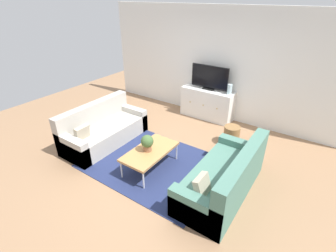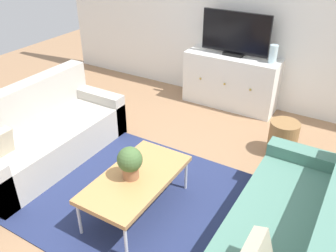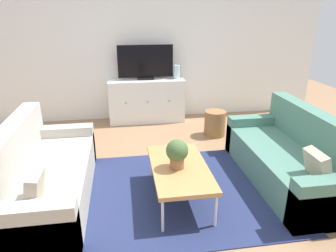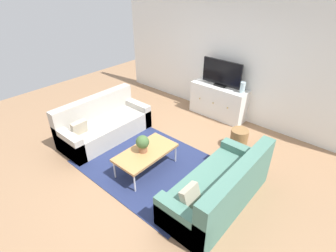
# 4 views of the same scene
# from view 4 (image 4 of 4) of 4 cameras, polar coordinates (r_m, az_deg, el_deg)

# --- Properties ---
(ground_plane) EXTENTS (10.00, 10.00, 0.00)m
(ground_plane) POSITION_cam_4_polar(r_m,az_deg,el_deg) (4.92, -2.59, -7.71)
(ground_plane) COLOR #997251
(wall_back) EXTENTS (6.40, 0.12, 2.70)m
(wall_back) POSITION_cam_4_polar(r_m,az_deg,el_deg) (6.17, 14.04, 13.98)
(wall_back) COLOR white
(wall_back) RESTS_ON ground_plane
(area_rug) EXTENTS (2.50, 1.90, 0.01)m
(area_rug) POSITION_cam_4_polar(r_m,az_deg,el_deg) (4.83, -3.82, -8.49)
(area_rug) COLOR navy
(area_rug) RESTS_ON ground_plane
(couch_left_side) EXTENTS (0.83, 1.88, 0.84)m
(couch_left_side) POSITION_cam_4_polar(r_m,az_deg,el_deg) (5.64, -14.12, 0.26)
(couch_left_side) COLOR #B2ADA3
(couch_left_side) RESTS_ON ground_plane
(couch_right_side) EXTENTS (0.83, 1.88, 0.84)m
(couch_right_side) POSITION_cam_4_polar(r_m,az_deg,el_deg) (4.04, 11.69, -13.65)
(couch_right_side) COLOR #4C7A6B
(couch_right_side) RESTS_ON ground_plane
(coffee_table) EXTENTS (0.58, 1.09, 0.40)m
(coffee_table) POSITION_cam_4_polar(r_m,az_deg,el_deg) (4.52, -4.91, -5.87)
(coffee_table) COLOR #B7844C
(coffee_table) RESTS_ON ground_plane
(potted_plant) EXTENTS (0.23, 0.23, 0.31)m
(potted_plant) POSITION_cam_4_polar(r_m,az_deg,el_deg) (4.40, -5.59, -3.76)
(potted_plant) COLOR #936042
(potted_plant) RESTS_ON coffee_table
(tv_console) EXTENTS (1.35, 0.47, 0.77)m
(tv_console) POSITION_cam_4_polar(r_m,az_deg,el_deg) (6.33, 10.95, 5.35)
(tv_console) COLOR white
(tv_console) RESTS_ON ground_plane
(flat_screen_tv) EXTENTS (0.97, 0.16, 0.60)m
(flat_screen_tv) POSITION_cam_4_polar(r_m,az_deg,el_deg) (6.08, 11.70, 11.21)
(flat_screen_tv) COLOR black
(flat_screen_tv) RESTS_ON tv_console
(glass_vase) EXTENTS (0.11, 0.11, 0.24)m
(glass_vase) POSITION_cam_4_polar(r_m,az_deg,el_deg) (5.90, 16.04, 8.12)
(glass_vase) COLOR silver
(glass_vase) RESTS_ON tv_console
(wicker_basket) EXTENTS (0.34, 0.34, 0.41)m
(wicker_basket) POSITION_cam_4_polar(r_m,az_deg,el_deg) (5.33, 15.28, -2.75)
(wicker_basket) COLOR olive
(wicker_basket) RESTS_ON ground_plane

